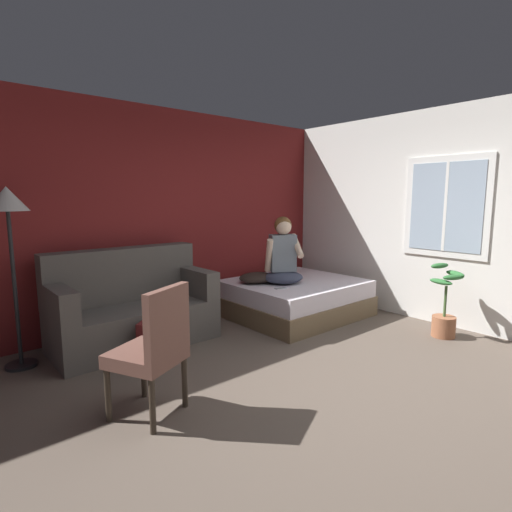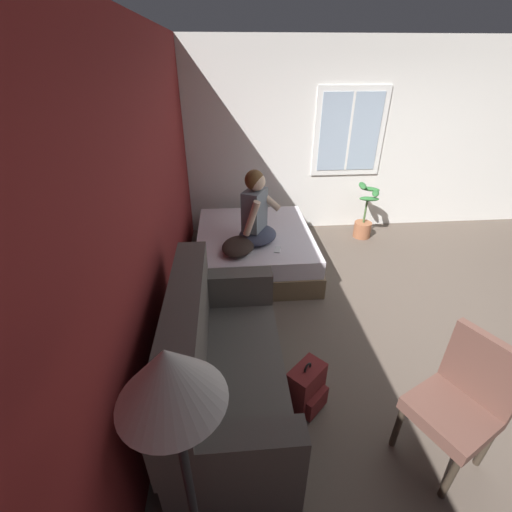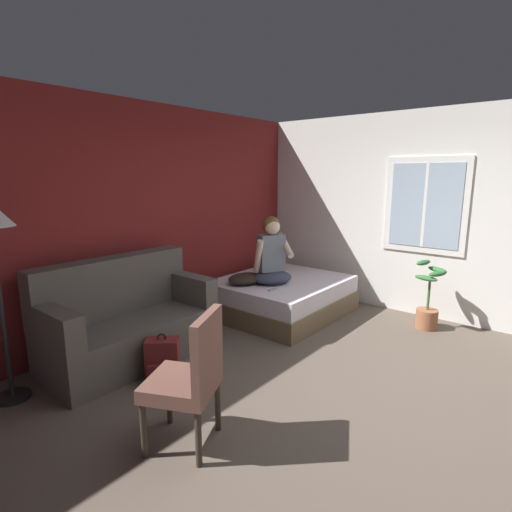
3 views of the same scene
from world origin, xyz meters
name	(u,v)px [view 3 (image 3 of 3)]	position (x,y,z in m)	size (l,w,h in m)	color
ground_plane	(370,401)	(0.00, 0.00, 0.00)	(40.00, 40.00, 0.00)	brown
wall_back_accent	(154,219)	(0.00, 2.86, 1.35)	(9.89, 0.16, 2.70)	maroon
wall_side_with_window	(459,217)	(2.52, 0.01, 1.35)	(0.19, 6.96, 2.70)	silver
bed	(282,296)	(1.33, 1.88, 0.24)	(1.71, 1.50, 0.48)	brown
couch	(127,322)	(-0.81, 2.30, 0.39)	(1.70, 0.82, 1.04)	#514C47
side_chair	(190,375)	(-1.31, 0.75, 0.53)	(0.62, 0.62, 0.98)	#382D23
person_seated	(272,256)	(1.09, 1.87, 0.84)	(0.67, 0.63, 0.88)	#383D51
backpack	(163,361)	(-0.88, 1.64, 0.19)	(0.35, 0.35, 0.46)	maroon
throw_pillow	(245,279)	(0.83, 2.10, 0.55)	(0.48, 0.36, 0.14)	#2D231E
cell_phone	(273,290)	(0.83, 1.64, 0.48)	(0.07, 0.14, 0.01)	#B7B7BC
potted_plant	(428,305)	(2.00, 0.14, 0.30)	(0.39, 0.37, 0.85)	#995B3D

